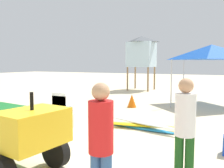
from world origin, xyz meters
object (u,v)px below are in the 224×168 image
at_px(lifeguard_near_center, 185,125).
at_px(stacked_plastic_chairs, 62,108).
at_px(lifeguard_tower, 141,51).
at_px(lifeguard_near_right, 101,140).
at_px(traffic_cone_near, 132,101).
at_px(utility_cart, 5,127).
at_px(surfboard_pile, 139,125).
at_px(popup_canopy, 211,52).

bearing_deg(lifeguard_near_center, stacked_plastic_chairs, 154.51).
height_order(stacked_plastic_chairs, lifeguard_tower, lifeguard_tower).
relative_size(lifeguard_near_right, traffic_cone_near, 2.94).
relative_size(stacked_plastic_chairs, lifeguard_near_center, 0.63).
bearing_deg(stacked_plastic_chairs, utility_cart, -73.54).
distance_m(surfboard_pile, lifeguard_tower, 11.07).
xyz_separation_m(surfboard_pile, traffic_cone_near, (-1.53, 3.22, 0.18)).
bearing_deg(surfboard_pile, popup_canopy, 74.03).
relative_size(lifeguard_near_center, lifeguard_near_right, 1.01).
xyz_separation_m(surfboard_pile, lifeguard_near_center, (1.83, -2.91, 0.89)).
relative_size(utility_cart, popup_canopy, 0.87).
bearing_deg(lifeguard_tower, stacked_plastic_chairs, -82.46).
xyz_separation_m(utility_cart, lifeguard_near_center, (3.14, 0.77, 0.22)).
distance_m(stacked_plastic_chairs, lifeguard_near_right, 4.37).
relative_size(stacked_plastic_chairs, popup_canopy, 0.36).
distance_m(lifeguard_near_right, lifeguard_tower, 15.06).
bearing_deg(lifeguard_near_right, utility_cart, 169.37).
bearing_deg(traffic_cone_near, lifeguard_tower, 106.43).
relative_size(lifeguard_near_center, popup_canopy, 0.57).
bearing_deg(lifeguard_near_center, surfboard_pile, 122.25).
xyz_separation_m(utility_cart, stacked_plastic_chairs, (-0.78, 2.63, -0.13)).
height_order(lifeguard_near_right, lifeguard_tower, lifeguard_tower).
distance_m(lifeguard_near_center, lifeguard_tower, 14.22).
bearing_deg(lifeguard_near_center, popup_canopy, 91.82).
bearing_deg(utility_cart, stacked_plastic_chairs, 106.46).
relative_size(utility_cart, lifeguard_near_right, 1.54).
xyz_separation_m(popup_canopy, lifeguard_tower, (-5.13, 4.64, 0.35)).
height_order(lifeguard_near_right, traffic_cone_near, lifeguard_near_right).
xyz_separation_m(stacked_plastic_chairs, surfboard_pile, (2.08, 1.04, -0.54)).
height_order(popup_canopy, traffic_cone_near, popup_canopy).
height_order(stacked_plastic_chairs, traffic_cone_near, stacked_plastic_chairs).
relative_size(utility_cart, surfboard_pile, 1.03).
distance_m(popup_canopy, traffic_cone_near, 4.42).
relative_size(surfboard_pile, popup_canopy, 0.85).
height_order(lifeguard_near_center, traffic_cone_near, lifeguard_near_center).
height_order(surfboard_pile, traffic_cone_near, traffic_cone_near).
bearing_deg(surfboard_pile, lifeguard_near_center, -57.75).
height_order(utility_cart, lifeguard_tower, lifeguard_tower).
bearing_deg(utility_cart, lifeguard_near_right, -10.63).
distance_m(lifeguard_tower, traffic_cone_near, 7.63).
relative_size(surfboard_pile, traffic_cone_near, 4.42).
bearing_deg(stacked_plastic_chairs, lifeguard_near_center, -25.49).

